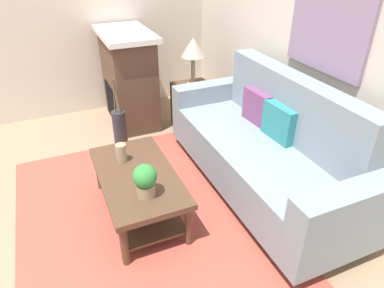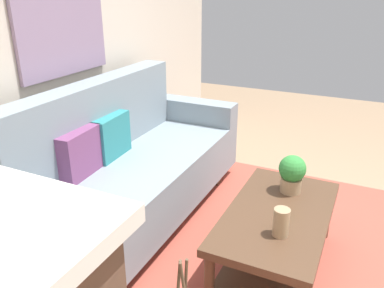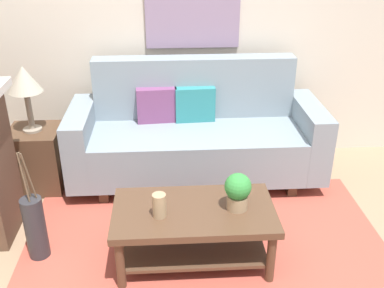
# 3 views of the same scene
# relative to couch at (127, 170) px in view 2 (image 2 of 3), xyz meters

# --- Properties ---
(ground_plane) EXTENTS (8.89, 8.89, 0.00)m
(ground_plane) POSITION_rel_couch_xyz_m (-0.00, -1.68, -0.43)
(ground_plane) COLOR #9E7F60
(wall_back) EXTENTS (4.89, 0.10, 2.70)m
(wall_back) POSITION_rel_couch_xyz_m (-0.00, 0.54, 0.92)
(wall_back) COLOR beige
(wall_back) RESTS_ON ground_plane
(area_rug) EXTENTS (2.69, 2.02, 0.01)m
(area_rug) POSITION_rel_couch_xyz_m (-0.00, -1.18, -0.42)
(area_rug) COLOR #B24C3D
(area_rug) RESTS_ON ground_plane
(couch) EXTENTS (2.23, 0.84, 1.08)m
(couch) POSITION_rel_couch_xyz_m (0.00, 0.00, 0.00)
(couch) COLOR gray
(couch) RESTS_ON ground_plane
(throw_pillow_plum) EXTENTS (0.37, 0.15, 0.32)m
(throw_pillow_plum) POSITION_rel_couch_xyz_m (-0.35, 0.13, 0.25)
(throw_pillow_plum) COLOR #7A4270
(throw_pillow_plum) RESTS_ON couch
(throw_pillow_teal) EXTENTS (0.37, 0.14, 0.32)m
(throw_pillow_teal) POSITION_rel_couch_xyz_m (0.00, 0.13, 0.25)
(throw_pillow_teal) COLOR teal
(throw_pillow_teal) RESTS_ON couch
(coffee_table) EXTENTS (1.10, 0.60, 0.43)m
(coffee_table) POSITION_rel_couch_xyz_m (-0.10, -1.18, -0.12)
(coffee_table) COLOR #513826
(coffee_table) RESTS_ON ground_plane
(tabletop_vase) EXTENTS (0.09, 0.09, 0.17)m
(tabletop_vase) POSITION_rel_couch_xyz_m (-0.33, -1.24, 0.08)
(tabletop_vase) COLOR tan
(tabletop_vase) RESTS_ON coffee_table
(potted_plant_tabletop) EXTENTS (0.18, 0.18, 0.26)m
(potted_plant_tabletop) POSITION_rel_couch_xyz_m (0.19, -1.19, 0.14)
(potted_plant_tabletop) COLOR tan
(potted_plant_tabletop) RESTS_ON coffee_table
(framed_painting) EXTENTS (0.86, 0.03, 0.79)m
(framed_painting) POSITION_rel_couch_xyz_m (-0.00, 0.47, 1.08)
(framed_painting) COLOR gray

